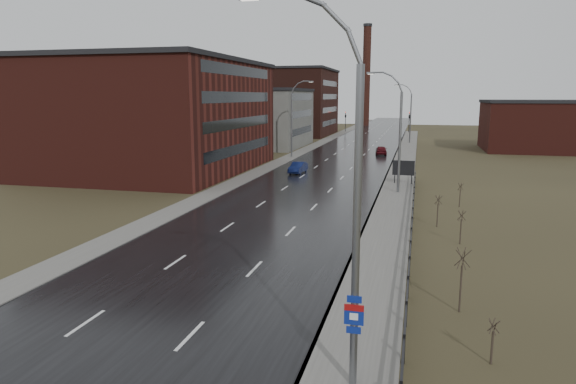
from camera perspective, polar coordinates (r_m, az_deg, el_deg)
The scene contains 24 objects.
road at distance 74.15m, azimuth 6.05°, elevation 3.51°, with size 14.00×300.00×0.06m, color black.
sidewalk_right at distance 48.73m, azimuth 11.82°, elevation -0.30°, with size 3.20×180.00×0.18m, color #595651.
curb_right at distance 48.81m, azimuth 10.04°, elevation -0.21°, with size 0.16×180.00×0.18m, color slate.
sidewalk_left at distance 75.74m, azimuth -0.11°, elevation 3.74°, with size 2.40×260.00×0.12m, color #595651.
warehouse_near at distance 65.89m, azimuth -14.42°, elevation 8.23°, with size 22.44×28.56×13.50m.
warehouse_mid at distance 95.28m, azimuth -3.16°, elevation 8.27°, with size 16.32×20.40×10.50m.
warehouse_far at distance 125.40m, azimuth -1.23°, elevation 9.99°, with size 26.52×24.48×15.50m.
building_right at distance 97.02m, azimuth 26.23°, elevation 6.66°, with size 18.36×16.32×8.50m.
smokestack at distance 163.80m, azimuth 8.70°, elevation 12.72°, with size 2.70×2.70×30.70m.
streetlight_main at distance 15.28m, azimuth 6.48°, elevation -1.00°, with size 3.91×0.29×12.11m.
streetlight_right_mid at distance 49.00m, azimuth 12.01°, elevation 6.54°, with size 3.36×0.28×11.35m.
streetlight_left at distance 77.09m, azimuth 0.63°, elevation 8.17°, with size 3.36×0.28×11.35m.
streetlight_right_far at distance 102.92m, azimuth 13.31°, elevation 8.50°, with size 3.36×0.28×11.35m.
guardrail at distance 32.27m, azimuth 13.52°, elevation -4.79°, with size 0.10×53.05×1.10m.
shrub_b at distance 19.60m, azimuth 21.77°, elevation -15.08°, with size 0.40×0.42×1.64m.
shrub_c at distance 23.24m, azimuth 18.69°, elevation -9.10°, with size 0.66×0.70×2.82m.
shrub_d at distance 33.72m, azimuth 18.66°, elevation -3.64°, with size 0.51×0.54×2.15m.
shrub_e at distance 37.62m, azimuth 16.30°, elevation -1.95°, with size 0.54×0.57×2.29m.
shrub_f at distance 44.93m, azimuth 18.57°, elevation -0.25°, with size 0.49×0.51×2.04m.
billboard at distance 54.38m, azimuth 12.70°, elevation 2.55°, with size 2.24×0.17×2.59m.
traffic_light_left at distance 134.20m, azimuth 6.42°, elevation 8.61°, with size 0.58×2.73×5.30m.
traffic_light_right at distance 132.95m, azimuth 13.34°, elevation 8.38°, with size 0.58×2.73×5.30m.
car_near at distance 61.43m, azimuth 1.13°, elevation 2.69°, with size 1.38×3.97×1.31m, color #0D1744.
car_far at distance 82.09m, azimuth 10.32°, elevation 4.56°, with size 1.68×4.18×1.42m, color #4E0D13.
Camera 1 is at (10.47, -12.85, 9.12)m, focal length 32.00 mm.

